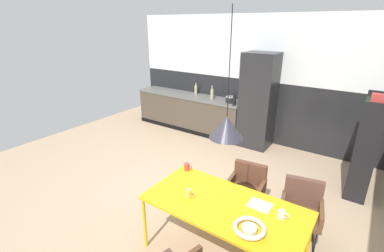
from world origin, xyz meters
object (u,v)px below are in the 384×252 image
open_book (260,205)px  bottle_spice_small (234,100)px  armchair_corner_seat (302,205)px  mug_white_ceramic (282,214)px  dining_table (224,207)px  armchair_far_side (247,184)px  fruit_bowl (249,228)px  mug_dark_espresso (189,193)px  mug_glass_clear (187,167)px  cooking_pot (230,99)px  pendant_lamp_over_table_near (227,127)px  open_shelf_unit (367,143)px  bottle_wine_green (212,94)px  refrigerator_column (258,101)px  bottle_oil_tall (196,89)px

open_book → bottle_spice_small: (-1.72, 2.81, 0.27)m
armchair_corner_seat → mug_white_ceramic: size_ratio=6.96×
dining_table → bottle_spice_small: bottle_spice_small is taller
armchair_far_side → fruit_bowl: 1.28m
mug_dark_espresso → bottle_spice_small: 3.28m
armchair_corner_seat → mug_glass_clear: size_ratio=6.69×
cooking_pot → open_book: bearing=-57.5°
bottle_spice_small → pendant_lamp_over_table_near: (1.39, -3.05, 0.65)m
dining_table → mug_white_ceramic: size_ratio=15.47×
open_book → open_shelf_unit: bearing=69.8°
dining_table → armchair_corner_seat: 1.07m
bottle_wine_green → pendant_lamp_over_table_near: pendant_lamp_over_table_near is taller
dining_table → pendant_lamp_over_table_near: (-0.00, -0.04, 0.96)m
refrigerator_column → mug_white_ceramic: refrigerator_column is taller
open_shelf_unit → pendant_lamp_over_table_near: size_ratio=1.41×
cooking_pot → open_shelf_unit: bearing=-14.3°
armchair_far_side → mug_glass_clear: mug_glass_clear is taller
bottle_oil_tall → dining_table: bearing=-51.8°
refrigerator_column → cooking_pot: 0.65m
mug_white_ceramic → bottle_spice_small: bearing=124.5°
pendant_lamp_over_table_near → dining_table: bearing=90.0°
dining_table → armchair_corner_seat: armchair_corner_seat is taller
fruit_bowl → mug_white_ceramic: 0.42m
pendant_lamp_over_table_near → bottle_wine_green: bearing=122.6°
cooking_pot → bottle_spice_small: bearing=-44.5°
armchair_corner_seat → mug_glass_clear: mug_glass_clear is taller
refrigerator_column → bottle_spice_small: 0.51m
open_book → bottle_wine_green: (-2.41, 3.01, 0.28)m
armchair_far_side → fruit_bowl: (0.50, -1.14, 0.31)m
fruit_bowl → bottle_wine_green: 4.26m
mug_glass_clear → pendant_lamp_over_table_near: 1.23m
mug_white_ceramic → bottle_wine_green: bearing=130.9°
open_book → open_shelf_unit: open_shelf_unit is taller
mug_dark_espresso → pendant_lamp_over_table_near: size_ratio=0.10×
open_shelf_unit → dining_table: bearing=-25.2°
mug_glass_clear → open_shelf_unit: bearing=47.6°
open_book → armchair_far_side: bearing=122.1°
fruit_bowl → open_book: bearing=98.5°
armchair_corner_seat → bottle_wine_green: (-2.73, 2.39, 0.53)m
cooking_pot → bottle_spice_small: size_ratio=0.82×
mug_glass_clear → pendant_lamp_over_table_near: size_ratio=0.10×
bottle_oil_tall → mug_white_ceramic: bearing=-45.1°
refrigerator_column → bottle_spice_small: refrigerator_column is taller
bottle_spice_small → open_shelf_unit: (2.56, -0.52, -0.16)m
mug_white_ceramic → bottle_wine_green: (-2.66, 3.08, 0.24)m
armchair_far_side → mug_glass_clear: size_ratio=6.30×
dining_table → mug_white_ceramic: bearing=13.0°
mug_dark_espresso → cooking_pot: 3.50m
armchair_far_side → cooking_pot: cooking_pot is taller
bottle_wine_green → bottle_spice_small: bearing=-16.8°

